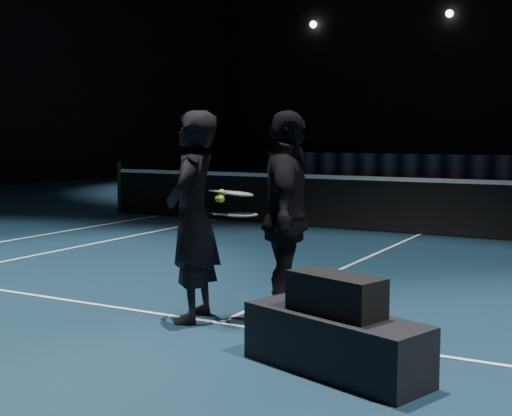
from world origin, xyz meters
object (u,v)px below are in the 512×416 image
(player_b, at_px, (287,219))
(racket_upper, at_px, (237,194))
(player_bench, at_px, (335,343))
(player_a, at_px, (193,217))
(racket_lower, at_px, (242,215))
(tennis_balls, at_px, (220,197))
(racket_bag, at_px, (336,294))

(player_b, xyz_separation_m, racket_upper, (-0.44, -0.10, 0.21))
(player_bench, relative_size, player_a, 0.75)
(player_a, relative_size, racket_upper, 2.78)
(racket_lower, bearing_deg, tennis_balls, 178.53)
(racket_upper, distance_m, tennis_balls, 0.15)
(player_a, height_order, racket_upper, player_a)
(racket_bag, xyz_separation_m, racket_lower, (-1.24, 0.84, 0.41))
(player_b, distance_m, racket_lower, 0.40)
(player_bench, xyz_separation_m, tennis_balls, (-1.43, 0.78, 0.92))
(racket_bag, bearing_deg, player_bench, 0.00)
(player_bench, xyz_separation_m, racket_upper, (-1.30, 0.86, 0.94))
(racket_lower, relative_size, racket_upper, 1.00)
(player_b, height_order, racket_lower, player_b)
(racket_bag, height_order, player_b, player_b)
(player_a, bearing_deg, player_bench, 52.37)
(player_bench, bearing_deg, racket_bag, 0.00)
(racket_lower, bearing_deg, player_b, 0.00)
(player_a, relative_size, tennis_balls, 15.74)
(player_a, distance_m, racket_lower, 0.45)
(racket_bag, xyz_separation_m, tennis_balls, (-1.43, 0.78, 0.56))
(racket_bag, height_order, tennis_balls, tennis_balls)
(player_b, bearing_deg, racket_bag, -162.85)
(racket_bag, xyz_separation_m, player_a, (-1.67, 0.70, 0.38))
(racket_bag, bearing_deg, player_a, 175.83)
(player_bench, height_order, racket_bag, racket_bag)
(player_bench, height_order, racket_lower, racket_lower)
(player_bench, relative_size, racket_lower, 2.07)
(racket_upper, bearing_deg, player_bench, -55.81)
(tennis_balls, bearing_deg, player_a, -160.51)
(player_a, height_order, player_b, same)
(player_b, xyz_separation_m, tennis_balls, (-0.57, -0.18, 0.18))
(player_bench, bearing_deg, player_a, 175.83)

